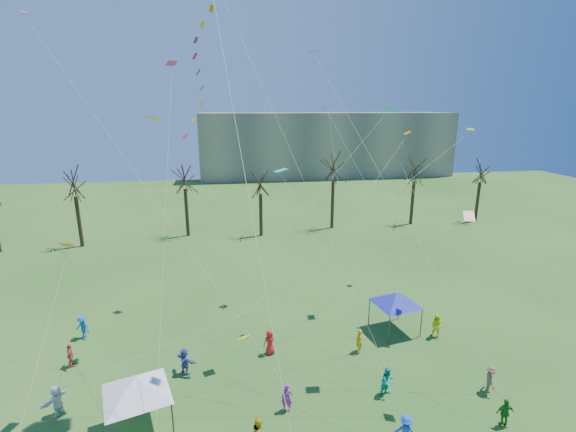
{
  "coord_description": "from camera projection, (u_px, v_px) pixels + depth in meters",
  "views": [
    {
      "loc": [
        -2.13,
        -14.27,
        16.32
      ],
      "look_at": [
        0.82,
        5.0,
        11.0
      ],
      "focal_mm": 25.0,
      "sensor_mm": 36.0,
      "label": 1
    }
  ],
  "objects": [
    {
      "name": "canopy_tent_blue",
      "position": [
        396.0,
        298.0,
        29.57
      ],
      "size": [
        4.1,
        4.1,
        3.13
      ],
      "color": "#3F3F44",
      "rests_on": "ground"
    },
    {
      "name": "distant_building",
      "position": [
        326.0,
        144.0,
        97.65
      ],
      "size": [
        60.0,
        14.0,
        15.0
      ],
      "primitive_type": "cube",
      "color": "gray",
      "rests_on": "ground"
    },
    {
      "name": "bare_tree_row",
      "position": [
        272.0,
        182.0,
        51.97
      ],
      "size": [
        67.48,
        8.91,
        10.59
      ],
      "color": "black",
      "rests_on": "ground"
    },
    {
      "name": "festival_crowd",
      "position": [
        259.0,
        379.0,
        23.49
      ],
      "size": [
        26.81,
        14.14,
        1.84
      ],
      "color": "red",
      "rests_on": "ground"
    },
    {
      "name": "big_box_kite",
      "position": [
        209.0,
        53.0,
        18.71
      ],
      "size": [
        2.6,
        6.78,
        24.11
      ],
      "color": "red",
      "rests_on": "ground"
    },
    {
      "name": "small_kites_aloft",
      "position": [
        287.0,
        137.0,
        25.25
      ],
      "size": [
        30.16,
        19.48,
        33.49
      ],
      "color": "orange",
      "rests_on": "ground"
    },
    {
      "name": "canopy_tent_white",
      "position": [
        136.0,
        386.0,
        20.1
      ],
      "size": [
        4.22,
        4.22,
        3.32
      ],
      "color": "#3F3F44",
      "rests_on": "ground"
    }
  ]
}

